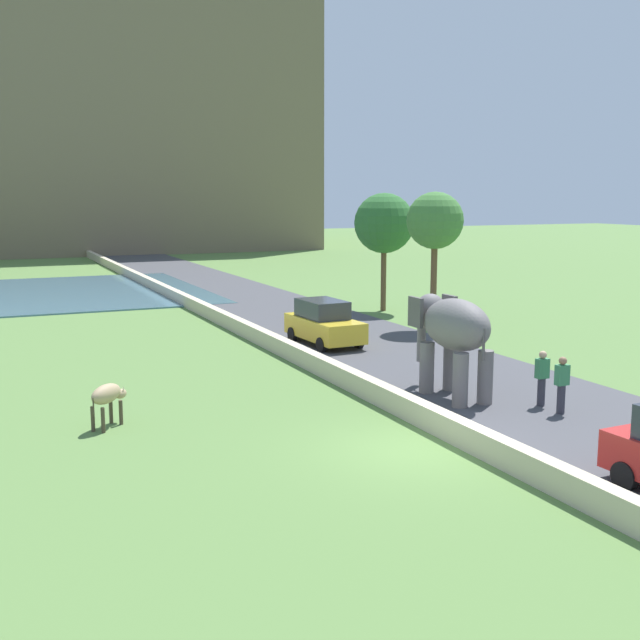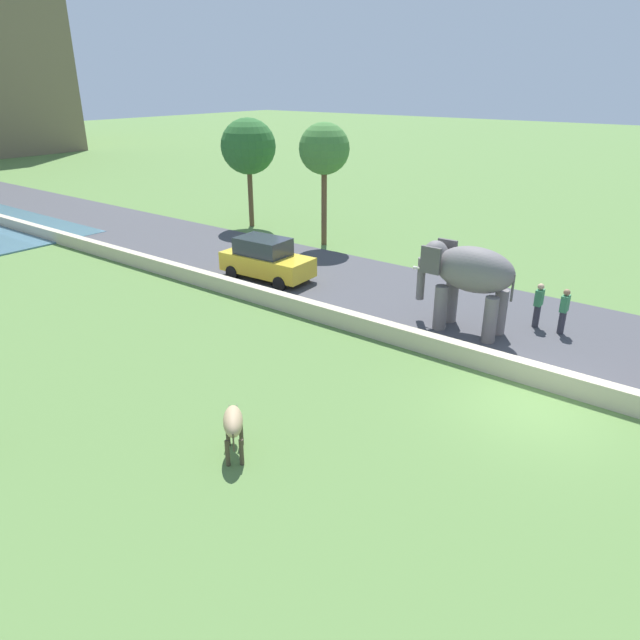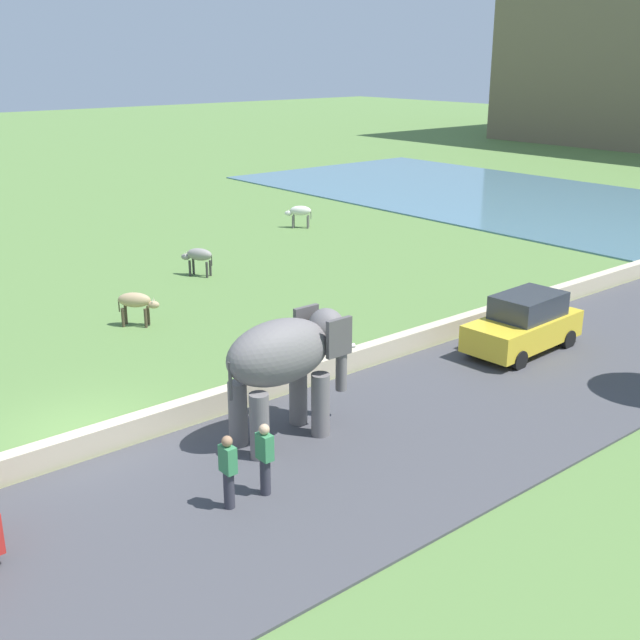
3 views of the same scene
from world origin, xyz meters
TOP-DOWN VIEW (x-y plane):
  - ground_plane at (0.00, 0.00)m, footprint 220.00×220.00m
  - barrier_wall at (1.20, 18.00)m, footprint 0.40×110.00m
  - lake at (-14.00, 34.27)m, footprint 36.00×18.00m
  - elephant at (3.42, 3.63)m, footprint 1.40×3.47m
  - person_beside_elephant at (5.18, 1.71)m, footprint 0.36×0.22m
  - person_trailing at (5.14, 0.85)m, footprint 0.36×0.22m
  - car_yellow at (3.42, 12.63)m, footprint 1.95×4.08m
  - cow_white at (-15.09, 18.65)m, footprint 1.23×1.20m
  - cow_grey at (-10.35, 9.66)m, footprint 1.36×1.00m
  - cow_tan at (-6.27, 4.77)m, footprint 1.21×1.22m

SIDE VIEW (x-z plane):
  - ground_plane at x=0.00m, z-range 0.00..0.00m
  - lake at x=-14.00m, z-range 0.00..0.08m
  - barrier_wall at x=1.20m, z-range 0.00..0.62m
  - cow_white at x=-15.09m, z-range 0.26..1.41m
  - cow_grey at x=-10.35m, z-range 0.26..1.41m
  - cow_tan at x=-6.27m, z-range 0.26..1.41m
  - person_beside_elephant at x=5.18m, z-range 0.06..1.69m
  - person_trailing at x=5.14m, z-range 0.06..1.69m
  - car_yellow at x=3.42m, z-range 0.00..1.80m
  - elephant at x=3.42m, z-range 0.54..3.53m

